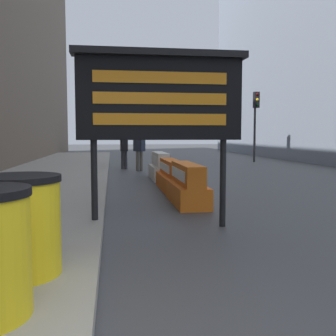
{
  "coord_description": "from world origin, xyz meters",
  "views": [
    {
      "loc": [
        0.14,
        -2.09,
        1.47
      ],
      "look_at": [
        1.12,
        4.7,
        0.89
      ],
      "focal_mm": 42.0,
      "sensor_mm": 36.0,
      "label": 1
    }
  ],
  "objects": [
    {
      "name": "barrel_drum_middle",
      "position": [
        -0.72,
        1.66,
        0.64
      ],
      "size": [
        0.79,
        0.79,
        0.93
      ],
      "color": "yellow",
      "rests_on": "sidewalk_left"
    },
    {
      "name": "traffic_light_near_curb",
      "position": [
        0.69,
        16.37,
        2.7
      ],
      "size": [
        0.28,
        0.45,
        3.71
      ],
      "color": "#2D2D30",
      "rests_on": "ground_plane"
    },
    {
      "name": "traffic_cone_near",
      "position": [
        2.02,
        11.3,
        0.37
      ],
      "size": [
        0.42,
        0.42,
        0.75
      ],
      "color": "black",
      "rests_on": "ground_plane"
    },
    {
      "name": "pedestrian_passerby",
      "position": [
        1.26,
        13.97,
        0.98
      ],
      "size": [
        0.49,
        0.49,
        1.66
      ],
      "rotation": [
        0.0,
        0.0,
        2.36
      ],
      "color": "#514C42",
      "rests_on": "ground_plane"
    },
    {
      "name": "pedestrian_worker",
      "position": [
        0.67,
        14.97,
        0.95
      ],
      "size": [
        0.32,
        0.46,
        1.61
      ],
      "rotation": [
        0.0,
        0.0,
        1.74
      ],
      "color": "#333338",
      "rests_on": "ground_plane"
    },
    {
      "name": "jersey_barrier_orange_far",
      "position": [
        1.73,
        8.36,
        0.35
      ],
      "size": [
        0.6,
        2.18,
        0.8
      ],
      "color": "orange",
      "rests_on": "ground_plane"
    },
    {
      "name": "jersey_barrier_orange_near",
      "position": [
        1.73,
        6.1,
        0.38
      ],
      "size": [
        0.64,
        1.98,
        0.86
      ],
      "color": "orange",
      "rests_on": "ground_plane"
    },
    {
      "name": "traffic_light_far_side",
      "position": [
        7.81,
        18.23,
        2.73
      ],
      "size": [
        0.28,
        0.45,
        3.76
      ],
      "color": "#2D2D30",
      "rests_on": "ground_plane"
    },
    {
      "name": "jersey_barrier_white",
      "position": [
        1.73,
        10.85,
        0.39
      ],
      "size": [
        0.6,
        1.96,
        0.89
      ],
      "color": "silver",
      "rests_on": "ground_plane"
    },
    {
      "name": "message_board",
      "position": [
        0.89,
        3.96,
        2.04
      ],
      "size": [
        2.65,
        0.36,
        2.74
      ],
      "color": "black",
      "rests_on": "ground_plane"
    }
  ]
}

